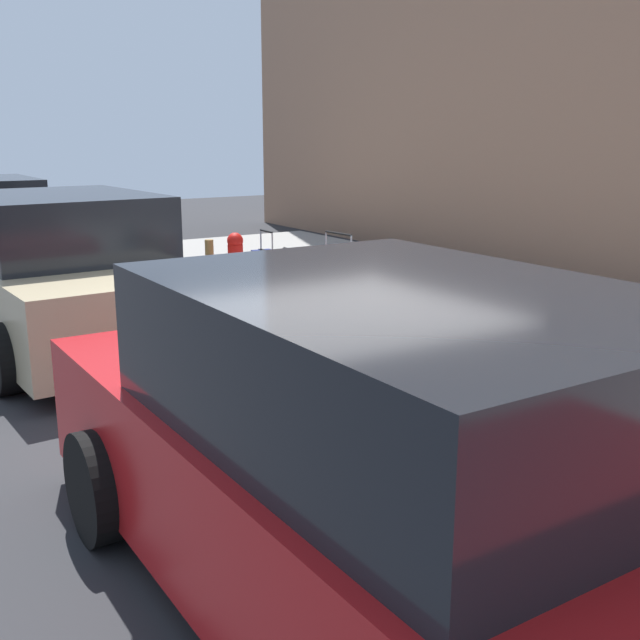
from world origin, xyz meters
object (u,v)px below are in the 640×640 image
at_px(suitcase_navy_4, 483,343).
at_px(parked_car_red_0, 405,472).
at_px(suitcase_red_10, 291,291).
at_px(parked_car_beige_1, 64,275).
at_px(suitcase_maroon_1, 622,396).
at_px(suitcase_teal_7, 370,316).
at_px(suitcase_silver_5, 429,336).
at_px(bollard_post, 210,265).
at_px(suitcase_black_6, 399,329).
at_px(suitcase_red_3, 528,365).
at_px(suitcase_olive_2, 566,387).
at_px(fire_hydrant, 236,263).
at_px(suitcase_navy_11, 267,279).
at_px(suitcase_maroon_8, 338,298).
at_px(suitcase_olive_9, 314,290).

height_order(suitcase_navy_4, parked_car_red_0, parked_car_red_0).
height_order(suitcase_red_10, parked_car_beige_1, parked_car_beige_1).
bearing_deg(suitcase_maroon_1, suitcase_teal_7, -0.58).
relative_size(suitcase_maroon_1, suitcase_navy_4, 1.05).
relative_size(suitcase_silver_5, bollard_post, 1.06).
bearing_deg(suitcase_teal_7, suitcase_red_10, -0.17).
xyz_separation_m(suitcase_black_6, suitcase_teal_7, (0.51, -0.03, 0.02)).
bearing_deg(suitcase_silver_5, suitcase_red_10, -2.97).
bearing_deg(suitcase_navy_4, suitcase_black_6, 0.53).
bearing_deg(suitcase_black_6, suitcase_red_3, -178.86).
height_order(suitcase_maroon_1, suitcase_olive_2, suitcase_maroon_1).
height_order(suitcase_navy_4, parked_car_beige_1, parked_car_beige_1).
distance_m(suitcase_red_3, parked_car_beige_1, 4.91).
relative_size(suitcase_maroon_1, parked_car_red_0, 0.18).
bearing_deg(suitcase_maroon_1, suitcase_olive_2, 4.11).
bearing_deg(parked_car_red_0, fire_hydrant, -20.20).
relative_size(suitcase_navy_4, suitcase_navy_11, 0.87).
bearing_deg(suitcase_navy_4, suitcase_maroon_1, 179.77).
height_order(suitcase_silver_5, suitcase_maroon_8, suitcase_maroon_8).
relative_size(suitcase_red_3, suitcase_olive_9, 1.12).
bearing_deg(suitcase_black_6, suitcase_maroon_8, 0.40).
bearing_deg(suitcase_olive_2, parked_car_red_0, 114.09).
distance_m(fire_hydrant, parked_car_red_0, 6.88).
relative_size(suitcase_red_3, suitcase_red_10, 1.16).
relative_size(suitcase_silver_5, suitcase_black_6, 0.92).
relative_size(suitcase_maroon_1, parked_car_beige_1, 0.20).
bearing_deg(suitcase_black_6, suitcase_navy_11, 0.75).
bearing_deg(suitcase_maroon_8, parked_car_beige_1, 55.57).
relative_size(suitcase_red_10, fire_hydrant, 0.94).
height_order(suitcase_olive_9, fire_hydrant, fire_hydrant).
relative_size(suitcase_olive_2, fire_hydrant, 1.01).
bearing_deg(suitcase_olive_9, suitcase_red_10, 0.74).
bearing_deg(suitcase_red_10, suitcase_maroon_1, 179.57).
distance_m(suitcase_navy_4, suitcase_silver_5, 0.56).
xyz_separation_m(suitcase_navy_4, suitcase_black_6, (1.09, 0.01, -0.11)).
xyz_separation_m(suitcase_maroon_8, parked_car_red_0, (-4.10, 2.40, 0.22)).
distance_m(bollard_post, parked_car_red_0, 7.29).
bearing_deg(parked_car_beige_1, bollard_post, -61.68).
bearing_deg(suitcase_red_10, suitcase_teal_7, 179.83).
height_order(suitcase_navy_4, suitcase_olive_9, suitcase_navy_4).
xyz_separation_m(suitcase_olive_9, fire_hydrant, (1.80, 0.08, 0.06)).
relative_size(suitcase_red_3, suitcase_navy_11, 0.95).
height_order(suitcase_red_10, bollard_post, suitcase_red_10).
xyz_separation_m(suitcase_olive_9, suitcase_red_10, (0.51, 0.01, -0.10)).
bearing_deg(suitcase_red_10, fire_hydrant, 3.14).
xyz_separation_m(suitcase_navy_11, bollard_post, (1.34, 0.15, -0.00)).
relative_size(suitcase_silver_5, parked_car_red_0, 0.15).
relative_size(suitcase_red_3, suitcase_black_6, 1.13).
height_order(suitcase_maroon_8, suitcase_navy_11, suitcase_maroon_8).
xyz_separation_m(suitcase_teal_7, suitcase_olive_9, (1.08, -0.01, 0.08)).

